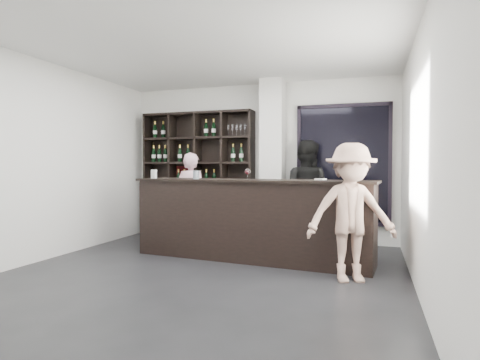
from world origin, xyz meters
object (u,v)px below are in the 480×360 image
(tasting_counter, at_px, (251,219))
(taster_black, at_px, (306,193))
(wine_shelf, at_px, (198,175))
(customer, at_px, (351,212))
(taster_pink, at_px, (191,198))

(tasting_counter, relative_size, taster_black, 1.96)
(wine_shelf, height_order, customer, wine_shelf)
(wine_shelf, distance_m, taster_pink, 0.64)
(tasting_counter, bearing_deg, wine_shelf, 141.10)
(taster_pink, bearing_deg, customer, 150.94)
(tasting_counter, distance_m, customer, 1.63)
(tasting_counter, relative_size, customer, 2.17)
(taster_black, xyz_separation_m, customer, (0.85, -2.00, -0.09))
(wine_shelf, distance_m, customer, 3.68)
(wine_shelf, xyz_separation_m, taster_pink, (0.09, -0.50, -0.39))
(taster_pink, bearing_deg, tasting_counter, 146.72)
(tasting_counter, xyz_separation_m, taster_black, (0.60, 1.30, 0.32))
(wine_shelf, relative_size, taster_pink, 1.49)
(tasting_counter, xyz_separation_m, customer, (1.45, -0.70, 0.23))
(taster_pink, height_order, taster_black, taster_black)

